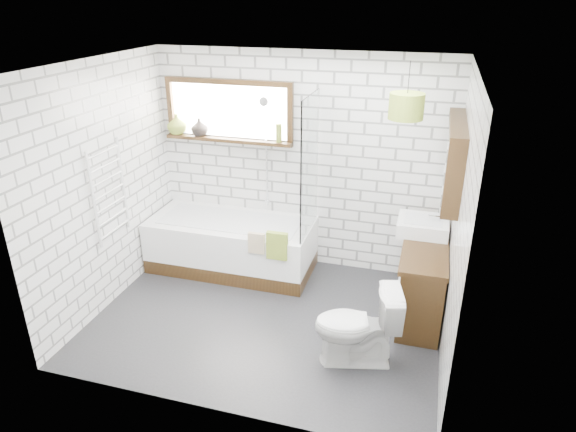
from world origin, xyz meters
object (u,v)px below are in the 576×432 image
(bathtub, at_px, (232,244))
(toilet, at_px, (357,326))
(vanity, at_px, (423,276))
(pendant, at_px, (406,106))
(basin, at_px, (423,226))

(bathtub, xyz_separation_m, toilet, (1.69, -1.29, 0.07))
(vanity, xyz_separation_m, toilet, (-0.52, -1.02, -0.01))
(bathtub, bearing_deg, pendant, -7.30)
(vanity, xyz_separation_m, pendant, (-0.33, 0.02, 1.71))
(basin, bearing_deg, vanity, -74.62)
(toilet, bearing_deg, bathtub, -141.14)
(basin, relative_size, toilet, 0.68)
(vanity, bearing_deg, bathtub, 173.15)
(bathtub, height_order, pendant, pendant)
(pendant, bearing_deg, bathtub, 172.70)
(basin, height_order, toilet, basin)
(basin, bearing_deg, toilet, -110.28)
(bathtub, relative_size, basin, 3.74)
(bathtub, height_order, basin, basin)
(bathtub, relative_size, vanity, 1.41)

